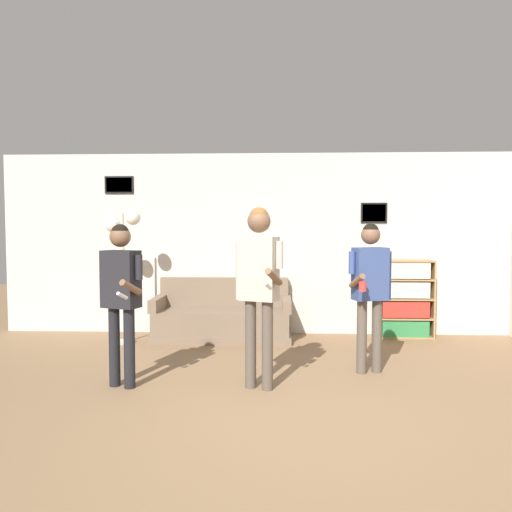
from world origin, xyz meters
TOP-DOWN VIEW (x-y plane):
  - ground_plane at (0.00, 0.00)m, footprint 20.00×20.00m
  - wall_back at (-0.00, 3.80)m, footprint 8.79×0.08m
  - couch at (-1.02, 3.38)m, footprint 1.96×0.80m
  - bookshelf at (1.61, 3.58)m, footprint 0.82×0.30m
  - floor_lamp at (-2.34, 3.04)m, footprint 0.48×0.28m
  - person_player_foreground_left at (-1.78, 1.15)m, footprint 0.48×0.55m
  - person_player_foreground_center at (-0.42, 1.15)m, footprint 0.47×0.58m
  - person_watcher_holding_cup at (0.78, 1.74)m, footprint 0.48×0.50m

SIDE VIEW (x-z plane):
  - ground_plane at x=0.00m, z-range 0.00..0.00m
  - couch at x=-1.02m, z-range -0.14..0.71m
  - bookshelf at x=1.61m, z-range 0.00..1.12m
  - person_player_foreground_left at x=-1.78m, z-range 0.18..1.81m
  - person_watcher_holding_cup at x=0.78m, z-range 0.18..1.82m
  - person_player_foreground_center at x=-0.42m, z-range 0.22..2.01m
  - wall_back at x=0.00m, z-range 0.00..2.70m
  - floor_lamp at x=-2.34m, z-range 0.52..2.35m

